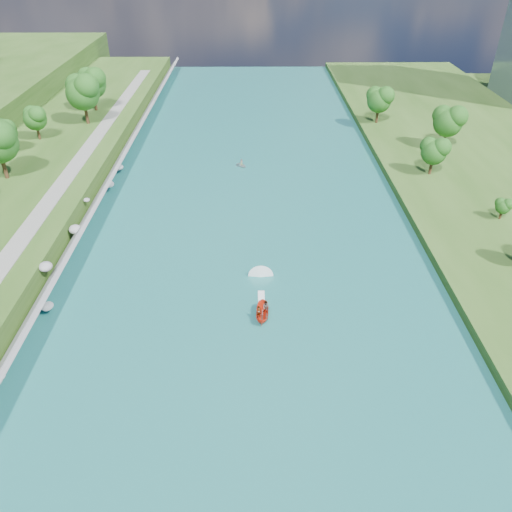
{
  "coord_description": "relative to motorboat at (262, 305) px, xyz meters",
  "views": [
    {
      "loc": [
        1.08,
        -44.97,
        41.36
      ],
      "look_at": [
        1.63,
        13.98,
        2.5
      ],
      "focal_mm": 35.0,
      "sensor_mm": 36.0,
      "label": 1
    }
  ],
  "objects": [
    {
      "name": "riprap_bank",
      "position": [
        -28.18,
        14.18,
        1.02
      ],
      "size": [
        4.43,
        236.0,
        4.65
      ],
      "color": "slate",
      "rests_on": "ground"
    },
    {
      "name": "raft",
      "position": [
        -3.32,
        46.43,
        -0.37
      ],
      "size": [
        3.09,
        3.1,
        1.52
      ],
      "rotation": [
        0.0,
        0.0,
        0.77
      ],
      "color": "gray",
      "rests_on": "river_water"
    },
    {
      "name": "trees_east",
      "position": [
        35.35,
        42.26,
        5.26
      ],
      "size": [
        17.18,
        136.3,
        10.86
      ],
      "color": "#195215",
      "rests_on": "berm_east"
    },
    {
      "name": "river_water",
      "position": [
        -2.32,
        15.01,
        -0.75
      ],
      "size": [
        55.0,
        240.0,
        0.1
      ],
      "primitive_type": "cube",
      "color": "#1A645E",
      "rests_on": "ground"
    },
    {
      "name": "riverside_path",
      "position": [
        -34.82,
        15.01,
        2.75
      ],
      "size": [
        3.0,
        200.0,
        0.1
      ],
      "primitive_type": "cube",
      "color": "gray",
      "rests_on": "berm_west"
    },
    {
      "name": "ground",
      "position": [
        -2.32,
        -4.99,
        -0.8
      ],
      "size": [
        260.0,
        260.0,
        0.0
      ],
      "primitive_type": "plane",
      "color": "#2D5119",
      "rests_on": "ground"
    },
    {
      "name": "motorboat",
      "position": [
        0.0,
        0.0,
        0.0
      ],
      "size": [
        3.6,
        18.91,
        2.15
      ],
      "rotation": [
        0.0,
        0.0,
        3.07
      ],
      "color": "red",
      "rests_on": "river_water"
    }
  ]
}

